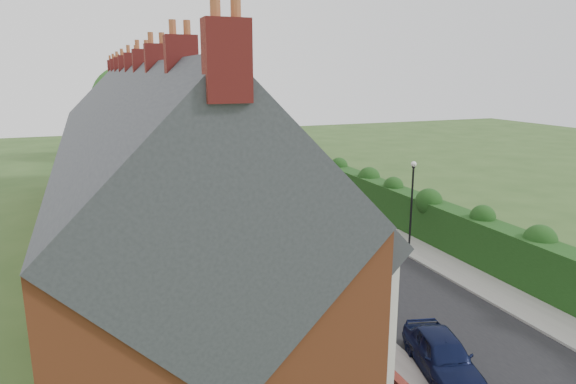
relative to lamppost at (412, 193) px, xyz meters
name	(u,v)px	position (x,y,z in m)	size (l,w,h in m)	color
ground	(398,282)	(-3.40, -4.00, -3.30)	(140.00, 140.00, 0.00)	#2D4C1E
road	(302,223)	(-3.90, 7.00, -3.29)	(6.00, 58.00, 0.02)	black
pavement_hedge_side	(355,216)	(0.20, 7.00, -3.24)	(2.20, 58.00, 0.12)	gray
pavement_house_side	(248,228)	(-7.75, 7.00, -3.24)	(1.70, 58.00, 0.12)	gray
kerb_hedge_side	(341,218)	(-0.85, 7.00, -3.23)	(0.18, 58.00, 0.13)	#969691
kerb_house_side	(259,227)	(-6.95, 7.00, -3.23)	(0.18, 58.00, 0.13)	#969691
hedge	(377,193)	(2.00, 7.00, -1.70)	(2.10, 58.00, 2.85)	#163912
terrace_row	(143,172)	(-14.27, 5.98, 1.18)	(9.05, 40.50, 11.50)	#9A4927
garden_wall_row	(237,228)	(-8.75, 6.00, -2.84)	(0.35, 40.35, 1.10)	maroon
lamppost	(412,193)	(0.00, 0.00, 0.00)	(0.32, 0.32, 5.16)	black
tree_far_left	(187,110)	(-6.05, 36.08, 2.41)	(7.14, 6.80, 9.29)	#332316
tree_far_right	(233,103)	(-0.01, 38.08, 3.02)	(7.98, 7.60, 10.31)	#332316
tree_far_back	(131,102)	(-11.99, 39.08, 3.32)	(8.40, 8.00, 10.82)	#332316
car_navy	(442,355)	(-6.40, -11.26, -2.59)	(1.68, 4.18, 1.42)	black
car_silver_a	(355,287)	(-6.40, -5.08, -2.66)	(1.34, 3.85, 1.27)	#99999D
car_silver_b	(337,262)	(-5.74, -2.00, -2.64)	(2.19, 4.75, 1.32)	silver
car_white	(269,218)	(-6.40, 6.60, -2.57)	(2.04, 5.01, 1.45)	silver
car_green	(260,197)	(-5.18, 12.20, -2.54)	(1.78, 4.43, 1.51)	#0F351B
car_red	(247,190)	(-5.29, 15.17, -2.59)	(1.49, 4.27, 1.41)	maroon
car_beige	(225,180)	(-5.93, 19.80, -2.61)	(2.27, 4.93, 1.37)	beige
car_grey	(198,162)	(-6.40, 29.00, -2.52)	(2.17, 5.33, 1.55)	#54565B
car_black	(193,157)	(-6.29, 32.58, -2.51)	(1.86, 4.63, 1.58)	black
horse	(316,206)	(-2.31, 8.17, -2.54)	(0.81, 1.78, 1.51)	#432C18
horse_cart	(305,193)	(-2.31, 10.10, -2.04)	(1.38, 3.05, 2.20)	black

